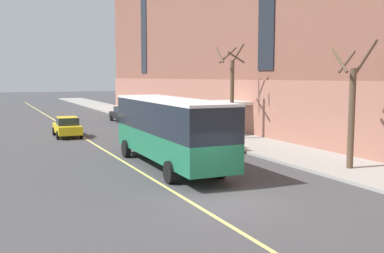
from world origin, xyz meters
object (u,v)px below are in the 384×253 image
at_px(taxi_cab, 67,127).
at_px(parked_car_black_3, 123,114).
at_px(parked_car_champagne_0, 211,137).
at_px(parked_car_silver_2, 148,121).
at_px(city_bus, 169,128).
at_px(street_tree_far_uptown, 231,91).
at_px(street_tree_mid_block, 352,108).

bearing_deg(taxi_cab, parked_car_black_3, 53.13).
xyz_separation_m(parked_car_champagne_0, parked_car_silver_2, (-0.10, 11.80, -0.00)).
height_order(city_bus, parked_car_silver_2, city_bus).
height_order(parked_car_silver_2, taxi_cab, same).
bearing_deg(parked_car_silver_2, parked_car_champagne_0, -89.52).
height_order(parked_car_black_3, taxi_cab, same).
height_order(parked_car_silver_2, street_tree_far_uptown, street_tree_far_uptown).
relative_size(parked_car_silver_2, street_tree_far_uptown, 0.65).
bearing_deg(parked_car_champagne_0, street_tree_mid_block, -69.99).
height_order(parked_car_champagne_0, street_tree_mid_block, street_tree_mid_block).
relative_size(parked_car_champagne_0, parked_car_black_3, 1.13).
bearing_deg(parked_car_black_3, street_tree_mid_block, -83.51).
xyz_separation_m(parked_car_black_3, taxi_cab, (-7.28, -9.70, -0.00)).
height_order(parked_car_champagne_0, street_tree_far_uptown, street_tree_far_uptown).
bearing_deg(street_tree_far_uptown, parked_car_champagne_0, -136.84).
relative_size(city_bus, parked_car_silver_2, 2.47).
bearing_deg(city_bus, street_tree_far_uptown, 42.60).
relative_size(city_bus, parked_car_black_3, 2.55).
bearing_deg(taxi_cab, street_tree_mid_block, -60.81).
height_order(street_tree_mid_block, street_tree_far_uptown, street_tree_far_uptown).
xyz_separation_m(street_tree_mid_block, street_tree_far_uptown, (-0.04, 11.68, 0.52)).
relative_size(parked_car_silver_2, parked_car_black_3, 1.03).
relative_size(parked_car_silver_2, taxi_cab, 1.04).
bearing_deg(taxi_cab, parked_car_silver_2, 13.09).
bearing_deg(street_tree_mid_block, city_bus, 149.64).
relative_size(parked_car_champagne_0, street_tree_far_uptown, 0.71).
height_order(city_bus, taxi_cab, city_bus).
height_order(city_bus, street_tree_mid_block, street_tree_mid_block).
bearing_deg(parked_car_black_3, parked_car_champagne_0, -89.80).
bearing_deg(street_tree_far_uptown, street_tree_mid_block, -89.81).
distance_m(parked_car_champagne_0, street_tree_mid_block, 9.58).
bearing_deg(taxi_cab, parked_car_champagne_0, -53.99).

